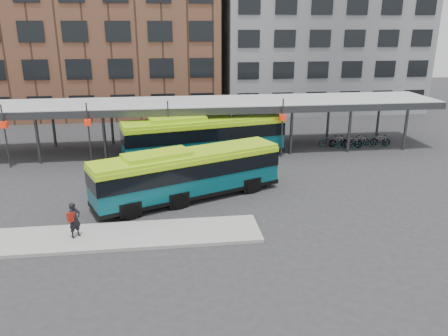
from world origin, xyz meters
TOP-DOWN VIEW (x-y plane):
  - ground at (0.00, 0.00)m, footprint 120.00×120.00m
  - boarding_island at (-5.50, -3.00)m, footprint 14.00×3.00m
  - canopy at (-0.06, 12.87)m, footprint 40.00×6.53m
  - building_brick at (-10.00, 32.00)m, footprint 26.00×14.00m
  - building_grey at (16.00, 32.00)m, footprint 24.00×14.00m
  - bus_front at (-1.95, 1.81)m, footprint 11.86×6.81m
  - bus_rear at (-0.24, 10.18)m, footprint 13.16×5.37m
  - pedestrian at (-7.82, -2.97)m, footprint 0.78×0.78m
  - bike_rack at (13.20, 11.98)m, footprint 6.46×1.64m

SIDE VIEW (x-z plane):
  - ground at x=0.00m, z-range 0.00..0.00m
  - boarding_island at x=-5.50m, z-range 0.00..0.18m
  - bike_rack at x=13.20m, z-range -0.04..1.00m
  - pedestrian at x=-7.82m, z-range 0.19..2.02m
  - bus_front at x=-1.95m, z-range 0.07..3.32m
  - bus_rear at x=-0.24m, z-range 0.07..3.62m
  - canopy at x=-0.06m, z-range 1.51..6.31m
  - building_grey at x=16.00m, z-range 0.00..20.00m
  - building_brick at x=-10.00m, z-range 0.00..22.00m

